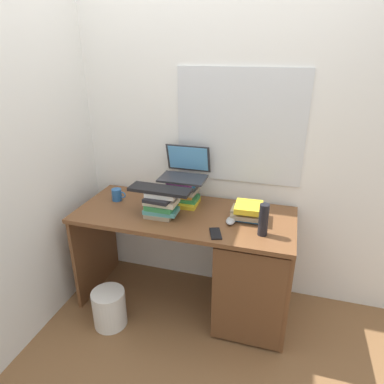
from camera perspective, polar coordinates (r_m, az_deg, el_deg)
The scene contains 14 objects.
ground_plane at distance 2.81m, azimuth -1.17°, elevation -17.74°, with size 6.00×6.00×0.00m, color brown.
wall_back at distance 2.53m, azimuth 1.22°, elevation 10.86°, with size 6.00×0.06×2.60m.
wall_left at distance 2.61m, azimuth -21.22°, elevation 9.68°, with size 0.05×6.00×2.60m, color silver.
desk at distance 2.46m, azimuth 7.52°, elevation -12.27°, with size 1.52×0.65×0.77m.
book_stack_tall at distance 2.48m, azimuth -1.55°, elevation 0.06°, with size 0.23×0.21×0.19m.
book_stack_keyboard_riser at distance 2.31m, azimuth -5.23°, elevation -1.93°, with size 0.23×0.20×0.18m.
book_stack_side at distance 2.31m, azimuth 9.46°, elevation -3.28°, with size 0.24×0.19×0.11m.
laptop at distance 2.47m, azimuth -1.16°, elevation 3.75°, with size 0.33×0.27×0.22m.
keyboard at distance 2.27m, azimuth -5.38°, elevation 0.41°, with size 0.42×0.14×0.02m, color black.
computer_mouse at distance 2.25m, azimuth 6.50°, elevation -4.81°, with size 0.06×0.10×0.04m, color #A5A8AD.
mug at distance 2.61m, azimuth -12.46°, elevation -0.44°, with size 0.11×0.07×0.09m.
water_bottle at distance 2.11m, azimuth 11.89°, elevation -4.59°, with size 0.06×0.06×0.21m, color black.
cell_phone at distance 2.12m, azimuth 3.95°, elevation -6.96°, with size 0.07×0.14×0.01m, color black.
wastebasket at distance 2.61m, azimuth -13.68°, elevation -18.39°, with size 0.23×0.23×0.28m, color silver.
Camera 1 is at (0.65, -2.02, 1.85)m, focal length 31.81 mm.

